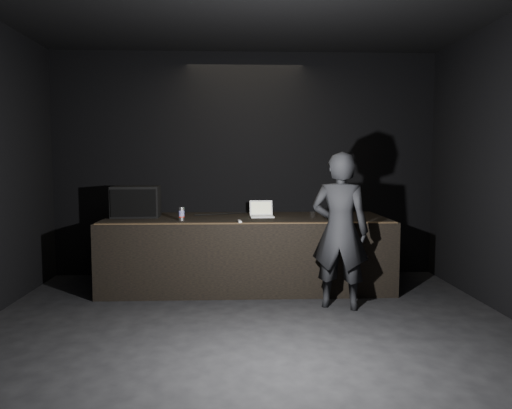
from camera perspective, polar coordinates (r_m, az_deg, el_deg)
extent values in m
plane|color=black|center=(4.75, -0.32, -17.36)|extent=(7.00, 7.00, 0.00)
cube|color=black|center=(7.90, -1.25, 4.57)|extent=(6.00, 0.10, 3.50)
cube|color=black|center=(0.91, 7.64, 1.25)|extent=(6.00, 0.10, 3.50)
cube|color=black|center=(7.24, -1.11, -5.41)|extent=(4.00, 1.50, 1.00)
cube|color=brown|center=(6.47, -0.98, -2.13)|extent=(3.92, 0.10, 0.01)
cube|color=black|center=(7.41, -13.55, 0.33)|extent=(0.69, 0.49, 0.45)
cube|color=black|center=(7.17, -13.86, 0.17)|extent=(0.63, 0.04, 0.39)
cylinder|color=black|center=(7.59, -3.93, -1.06)|extent=(0.81, 0.38, 0.02)
cube|color=white|center=(7.19, 0.70, -1.40)|extent=(0.34, 0.24, 0.02)
cube|color=silver|center=(7.18, 0.70, -1.32)|extent=(0.29, 0.15, 0.00)
cube|color=white|center=(7.32, 0.58, -0.38)|extent=(0.34, 0.08, 0.21)
cube|color=#CD7C3C|center=(7.31, 0.59, -0.39)|extent=(0.29, 0.06, 0.17)
cylinder|color=silver|center=(6.85, -8.52, -1.06)|extent=(0.08, 0.08, 0.18)
cylinder|color=navy|center=(6.85, -8.52, -1.02)|extent=(0.08, 0.08, 0.08)
cylinder|color=red|center=(6.86, -8.51, -1.40)|extent=(0.08, 0.08, 0.01)
cylinder|color=white|center=(7.13, 6.48, -1.17)|extent=(0.07, 0.07, 0.09)
cube|color=white|center=(6.54, -1.89, -1.97)|extent=(0.06, 0.17, 0.03)
imported|color=black|center=(6.19, 9.57, -2.95)|extent=(0.81, 0.67, 1.92)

